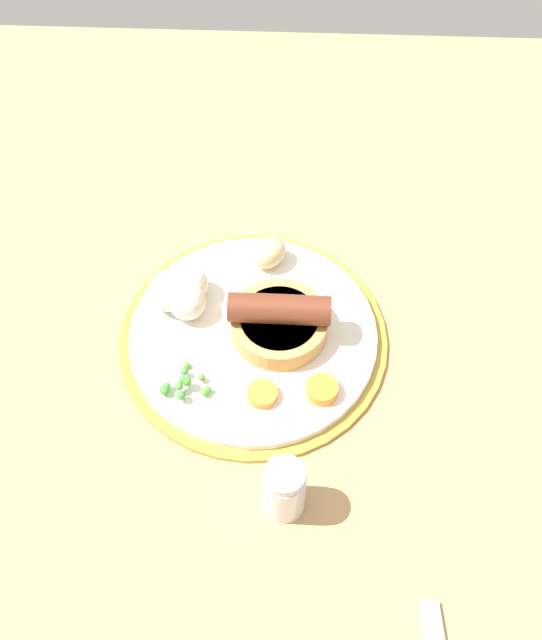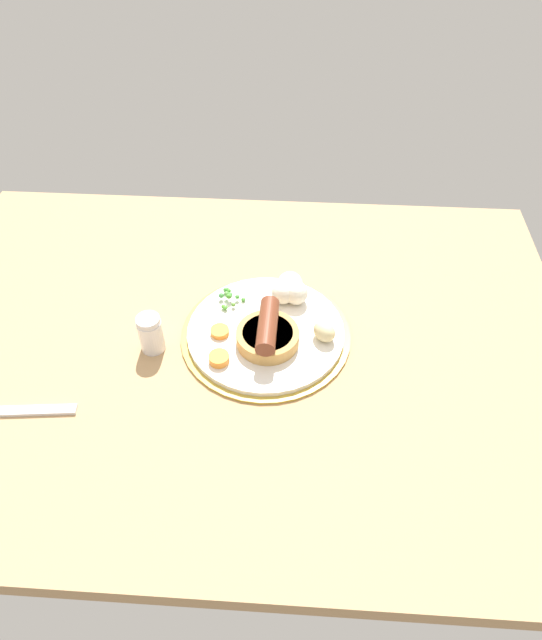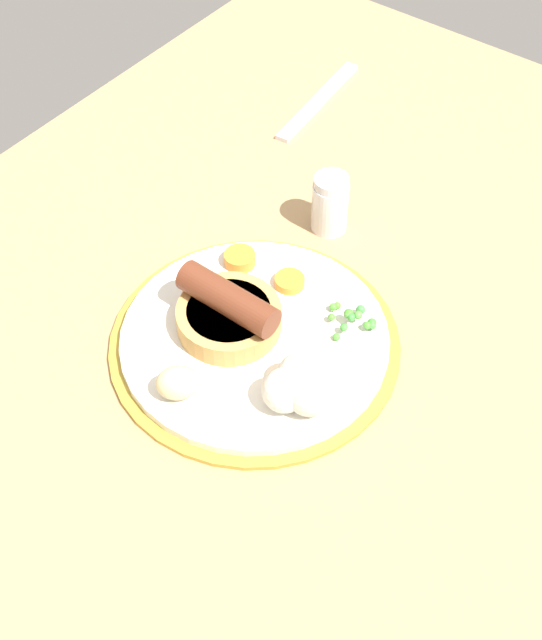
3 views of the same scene
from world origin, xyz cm
name	(u,v)px [view 2 (image 2 of 3)]	position (x,y,z in cm)	size (l,w,h in cm)	color
dining_table	(236,346)	(0.00, 0.00, 1.50)	(110.00, 80.00, 3.00)	tan
dinner_plate	(266,333)	(4.78, 1.28, 3.57)	(27.74, 27.74, 1.40)	#B79333
sausage_pudding	(268,334)	(5.28, -1.37, 6.36)	(9.96, 10.27, 5.39)	tan
pea_pile	(229,296)	(-1.98, 7.78, 5.32)	(4.60, 5.10, 1.78)	green
cauliflower_floret	(290,289)	(8.34, 8.94, 6.47)	(6.20, 6.12, 4.38)	silver
potato_chunk_1	(324,332)	(14.17, -0.11, 6.01)	(3.92, 3.04, 3.23)	beige
carrot_slice_0	(220,332)	(-2.54, -0.14, 4.87)	(3.00, 3.00, 0.93)	orange
carrot_slice_1	(219,358)	(-1.91, -5.78, 5.04)	(3.18, 3.18, 1.28)	orange
fork	(14,411)	(-30.66, -16.15, 3.30)	(18.00, 1.60, 0.60)	silver
salt_shaker	(151,334)	(-13.02, -2.44, 6.31)	(3.87, 3.87, 6.70)	silver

